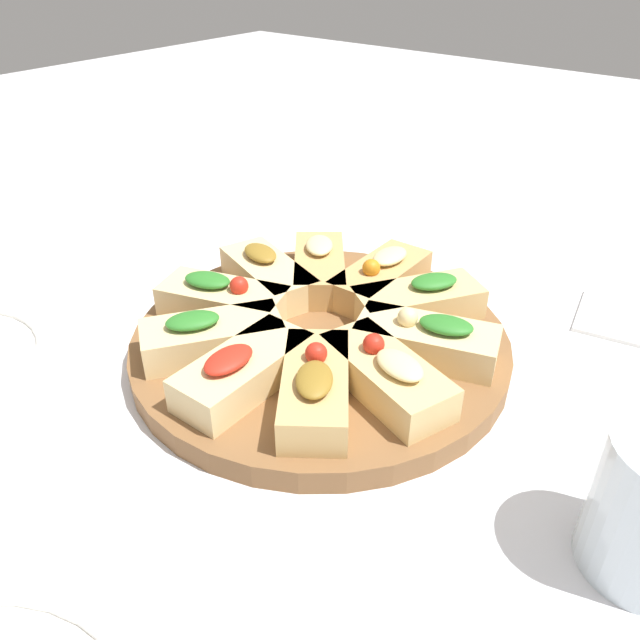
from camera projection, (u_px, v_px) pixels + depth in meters
ground_plane at (320, 352)px, 0.61m from camera, size 3.00×3.00×0.00m
serving_board at (320, 343)px, 0.61m from camera, size 0.36×0.36×0.02m
focaccia_slice_0 at (211, 336)px, 0.57m from camera, size 0.11×0.13×0.04m
focaccia_slice_1 at (245, 371)px, 0.52m from camera, size 0.06×0.13×0.04m
focaccia_slice_2 at (315, 387)px, 0.50m from camera, size 0.12×0.13×0.05m
focaccia_slice_3 at (387, 374)px, 0.52m from camera, size 0.14×0.09×0.05m
focaccia_slice_4 at (427, 340)px, 0.56m from camera, size 0.14×0.09×0.05m
focaccia_slice_5 at (419, 301)px, 0.62m from camera, size 0.11×0.13×0.04m
focaccia_slice_6 at (379, 277)px, 0.66m from camera, size 0.06×0.13×0.05m
focaccia_slice_7 at (319, 268)px, 0.68m from camera, size 0.12×0.13×0.04m
focaccia_slice_8 at (268, 275)px, 0.66m from camera, size 0.14×0.09×0.04m
focaccia_slice_9 at (223, 299)px, 0.62m from camera, size 0.14×0.09×0.05m
napkin_stack at (633, 320)px, 0.65m from camera, size 0.12×0.11×0.01m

